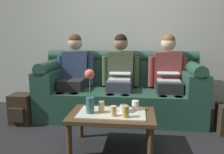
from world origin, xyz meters
TOP-DOWN VIEW (x-y plane):
  - ground_plane at (0.00, 0.00)m, footprint 14.00×14.00m
  - back_wall_patterned at (0.00, 1.70)m, footprint 6.00×0.12m
  - couch at (0.00, 1.17)m, footprint 2.33×0.88m
  - person_left at (-0.69, 1.17)m, footprint 0.56×0.67m
  - person_middle at (0.00, 1.17)m, footprint 0.56×0.67m
  - person_right at (0.69, 1.17)m, footprint 0.56×0.67m
  - coffee_table at (0.00, 0.13)m, footprint 0.89×0.56m
  - flower_vase at (-0.22, 0.09)m, footprint 0.10×0.10m
  - cup_near_left at (0.03, 0.02)m, footprint 0.06×0.06m
  - cup_near_right at (0.12, 0.15)m, footprint 0.08×0.08m
  - cup_far_center at (0.15, 0.01)m, footprint 0.07×0.07m
  - cup_far_left at (-0.11, 0.13)m, footprint 0.06×0.06m
  - cup_far_right at (0.24, 0.25)m, footprint 0.07×0.07m
  - backpack_left at (-1.32, 0.71)m, footprint 0.28×0.31m

SIDE VIEW (x-z plane):
  - ground_plane at x=0.00m, z-range 0.00..0.00m
  - backpack_left at x=-1.32m, z-range 0.00..0.40m
  - coffee_table at x=0.00m, z-range 0.14..0.54m
  - couch at x=0.00m, z-range -0.11..0.85m
  - cup_near_right at x=0.12m, z-range 0.40..0.48m
  - cup_far_right at x=0.24m, z-range 0.40..0.50m
  - cup_near_left at x=0.03m, z-range 0.40..0.50m
  - cup_far_center at x=0.15m, z-range 0.40..0.51m
  - cup_far_left at x=-0.11m, z-range 0.40..0.51m
  - flower_vase at x=-0.22m, z-range 0.40..0.86m
  - person_middle at x=0.00m, z-range 0.05..1.27m
  - person_right at x=0.69m, z-range 0.05..1.27m
  - person_left at x=-0.69m, z-range 0.05..1.27m
  - back_wall_patterned at x=0.00m, z-range 0.00..2.90m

